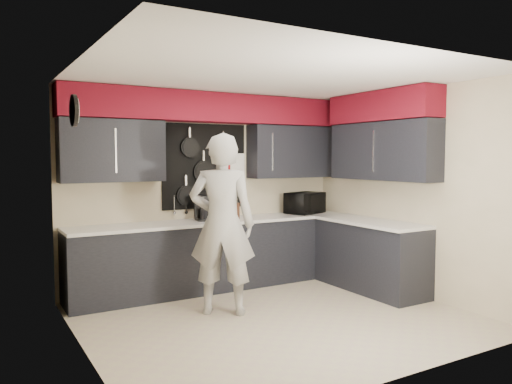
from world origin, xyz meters
TOP-DOWN VIEW (x-y plane):
  - ground at (0.00, 0.00)m, footprint 4.00×4.00m
  - back_wall_assembly at (0.01, 1.60)m, footprint 4.00×0.36m
  - right_wall_assembly at (1.85, 0.26)m, footprint 0.36×3.50m
  - left_wall_assembly at (-1.99, 0.02)m, footprint 0.05×3.50m
  - base_cabinets at (0.49, 1.13)m, footprint 3.95×2.20m
  - microwave at (1.44, 1.46)m, footprint 0.65×0.54m
  - knife_block at (0.25, 1.43)m, footprint 0.10×0.10m
  - utensil_crock at (0.06, 1.45)m, footprint 0.13×0.13m
  - coffee_maker at (-0.20, 1.46)m, footprint 0.22×0.25m
  - person at (-0.43, 0.45)m, footprint 0.88×0.81m

SIDE VIEW (x-z plane):
  - ground at x=0.00m, z-range 0.00..0.00m
  - base_cabinets at x=0.49m, z-range 0.00..0.92m
  - utensil_crock at x=0.06m, z-range 0.92..1.08m
  - person at x=-0.43m, z-range 0.00..2.01m
  - knife_block at x=0.25m, z-range 0.92..1.13m
  - microwave at x=1.44m, z-range 0.92..1.23m
  - coffee_maker at x=-0.20m, z-range 0.93..1.26m
  - left_wall_assembly at x=-1.99m, z-range 0.03..2.63m
  - right_wall_assembly at x=1.85m, z-range 0.64..3.24m
  - back_wall_assembly at x=0.01m, z-range 0.71..3.31m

